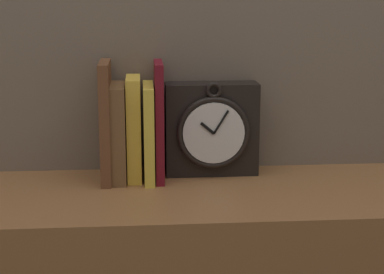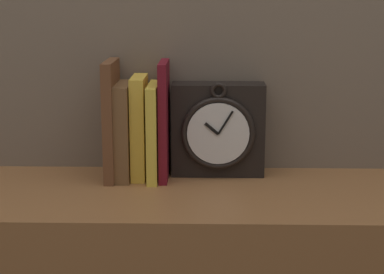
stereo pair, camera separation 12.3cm
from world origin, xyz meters
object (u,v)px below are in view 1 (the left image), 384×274
(book_slot3_yellow, at_px, (149,133))
(book_slot4_maroon, at_px, (159,121))
(book_slot1_brown, at_px, (119,133))
(clock, at_px, (212,129))
(book_slot2_yellow, at_px, (134,128))
(book_slot0_brown, at_px, (106,122))

(book_slot3_yellow, xyz_separation_m, book_slot4_maroon, (0.02, 0.01, 0.02))
(book_slot4_maroon, bearing_deg, book_slot1_brown, -179.60)
(clock, distance_m, book_slot3_yellow, 0.14)
(book_slot2_yellow, height_order, book_slot4_maroon, book_slot4_maroon)
(book_slot0_brown, height_order, book_slot3_yellow, book_slot0_brown)
(clock, xyz_separation_m, book_slot3_yellow, (-0.13, -0.03, 0.00))
(book_slot0_brown, distance_m, book_slot1_brown, 0.03)
(book_slot1_brown, relative_size, book_slot4_maroon, 0.81)
(book_slot4_maroon, bearing_deg, clock, 11.59)
(book_slot1_brown, bearing_deg, book_slot2_yellow, 11.86)
(clock, height_order, book_slot0_brown, book_slot0_brown)
(clock, xyz_separation_m, book_slot0_brown, (-0.22, -0.03, 0.02))
(book_slot1_brown, xyz_separation_m, book_slot3_yellow, (0.06, -0.00, -0.00))
(book_slot3_yellow, bearing_deg, clock, 11.93)
(clock, distance_m, book_slot2_yellow, 0.16)
(book_slot0_brown, bearing_deg, book_slot3_yellow, -0.94)
(book_slot0_brown, height_order, book_slot4_maroon, book_slot0_brown)
(clock, bearing_deg, book_slot4_maroon, -168.41)
(book_slot0_brown, distance_m, book_slot3_yellow, 0.09)
(book_slot1_brown, bearing_deg, book_slot3_yellow, -4.31)
(book_slot3_yellow, bearing_deg, book_slot1_brown, 175.69)
(clock, distance_m, book_slot0_brown, 0.22)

